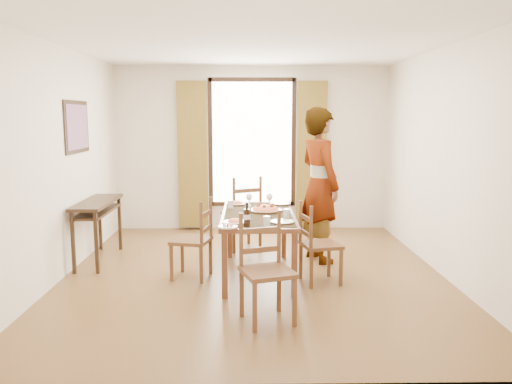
{
  "coord_description": "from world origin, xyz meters",
  "views": [
    {
      "loc": [
        -0.07,
        -5.8,
        1.89
      ],
      "look_at": [
        0.02,
        0.01,
        1.0
      ],
      "focal_mm": 35.0,
      "sensor_mm": 36.0,
      "label": 1
    }
  ],
  "objects_px": {
    "man": "(319,185)",
    "pasta_platter": "(266,207)",
    "console_table": "(97,210)",
    "dining_table": "(258,219)"
  },
  "relations": [
    {
      "from": "console_table",
      "to": "man",
      "type": "relative_size",
      "value": 0.6
    },
    {
      "from": "dining_table",
      "to": "pasta_platter",
      "type": "height_order",
      "value": "pasta_platter"
    },
    {
      "from": "dining_table",
      "to": "console_table",
      "type": "bearing_deg",
      "value": 162.93
    },
    {
      "from": "man",
      "to": "pasta_platter",
      "type": "xyz_separation_m",
      "value": [
        -0.72,
        -0.53,
        -0.19
      ]
    },
    {
      "from": "man",
      "to": "dining_table",
      "type": "bearing_deg",
      "value": 105.41
    },
    {
      "from": "console_table",
      "to": "dining_table",
      "type": "xyz_separation_m",
      "value": [
        2.08,
        -0.64,
        -0.0
      ]
    },
    {
      "from": "dining_table",
      "to": "pasta_platter",
      "type": "bearing_deg",
      "value": 45.68
    },
    {
      "from": "console_table",
      "to": "pasta_platter",
      "type": "xyz_separation_m",
      "value": [
        2.17,
        -0.54,
        0.12
      ]
    },
    {
      "from": "console_table",
      "to": "man",
      "type": "bearing_deg",
      "value": -0.23
    },
    {
      "from": "console_table",
      "to": "pasta_platter",
      "type": "distance_m",
      "value": 2.24
    }
  ]
}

